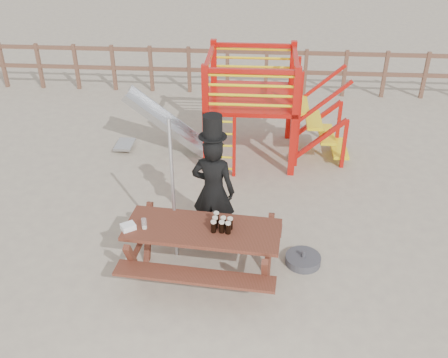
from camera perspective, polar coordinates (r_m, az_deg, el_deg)
ground at (r=7.28m, az=0.45°, el=-10.20°), size 60.00×60.00×0.00m
back_fence at (r=13.13m, az=2.62°, el=12.77°), size 15.09×0.09×1.20m
playground_fort at (r=9.80m, az=2.67°, el=8.51°), size 4.71×1.84×2.10m
picnic_table at (r=6.87m, az=-2.42°, el=-7.63°), size 2.20×1.61×0.81m
man_with_hat at (r=7.28m, az=-1.23°, el=-1.08°), size 0.71×0.52×2.09m
metal_pole at (r=6.91m, az=-5.84°, el=-1.49°), size 0.05×0.05×2.20m
parasol_base at (r=7.42m, az=9.01°, el=-9.08°), size 0.52×0.52×0.22m
paper_bag at (r=6.76m, az=-10.90°, el=-5.38°), size 0.23×0.22×0.08m
stout_pints at (r=6.61m, az=-0.33°, el=-5.14°), size 0.29×0.29×0.17m
empty_glasses at (r=6.72m, az=-9.11°, el=-5.11°), size 0.07×0.07×0.15m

